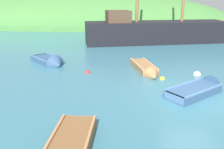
% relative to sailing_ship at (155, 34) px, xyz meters
% --- Properties ---
extents(ground_plane, '(120.00, 120.00, 0.00)m').
position_rel_sailing_ship_xyz_m(ground_plane, '(-0.68, -14.10, -0.83)').
color(ground_plane, teal).
extents(shore_hill, '(52.04, 23.12, 10.70)m').
position_rel_sailing_ship_xyz_m(shore_hill, '(-9.05, 19.30, -0.83)').
color(shore_hill, '#477F3D').
rests_on(shore_hill, ground).
extents(sailing_ship, '(16.96, 5.60, 13.60)m').
position_rel_sailing_ship_xyz_m(sailing_ship, '(0.00, 0.00, 0.00)').
color(sailing_ship, black).
rests_on(sailing_ship, ground).
extents(rowboat_near_dock, '(3.47, 2.97, 1.12)m').
position_rel_sailing_ship_xyz_m(rowboat_near_dock, '(-0.14, -13.55, -0.71)').
color(rowboat_near_dock, '#335175').
rests_on(rowboat_near_dock, ground).
extents(rowboat_far, '(1.58, 3.73, 0.90)m').
position_rel_sailing_ship_xyz_m(rowboat_far, '(-2.32, -10.23, -0.70)').
color(rowboat_far, '#9E7047').
rests_on(rowboat_far, ground).
extents(rowboat_outer_right, '(2.98, 3.18, 1.22)m').
position_rel_sailing_ship_xyz_m(rowboat_outer_right, '(-8.60, -8.38, -0.70)').
color(rowboat_outer_right, '#335175').
rests_on(rowboat_outer_right, ground).
extents(buoy_yellow, '(0.29, 0.29, 0.29)m').
position_rel_sailing_ship_xyz_m(buoy_yellow, '(-1.58, -11.59, -0.83)').
color(buoy_yellow, yellow).
rests_on(buoy_yellow, ground).
extents(buoy_white, '(0.44, 0.44, 0.44)m').
position_rel_sailing_ship_xyz_m(buoy_white, '(0.60, -10.84, -0.83)').
color(buoy_white, white).
rests_on(buoy_white, ground).
extents(buoy_red, '(0.31, 0.31, 0.31)m').
position_rel_sailing_ship_xyz_m(buoy_red, '(-5.87, -10.42, -0.83)').
color(buoy_red, red).
rests_on(buoy_red, ground).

